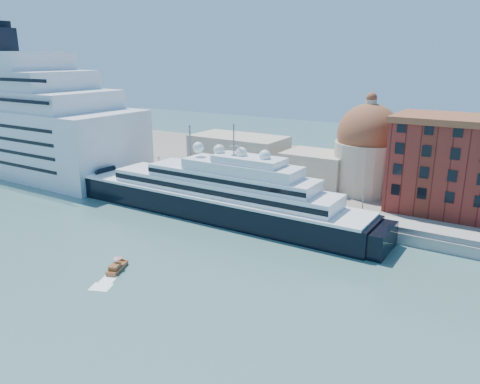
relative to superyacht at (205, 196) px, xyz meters
The scene contains 9 objects.
ground 24.77m from the superyacht, 71.12° to the right, with size 400.00×400.00×0.00m, color #365E5E.
quay 13.97m from the superyacht, 54.45° to the left, with size 180.00×10.00×2.50m, color gray.
land 52.73m from the superyacht, 81.40° to the left, with size 260.00×72.00×2.00m, color slate.
quay_fence 10.34m from the superyacht, 39.59° to the left, with size 180.00×0.10×1.20m, color slate.
superyacht is the anchor object (origin of this frame).
service_barge 50.85m from the superyacht, behind, with size 11.90×4.75×2.62m.
water_taxi 35.87m from the superyacht, 81.14° to the right, with size 4.00×6.13×2.77m.
church 38.03m from the superyacht, 67.68° to the left, with size 66.00×18.00×25.50m.
lamp_posts 11.61m from the superyacht, 117.39° to the left, with size 120.80×2.40×18.00m.
Camera 1 is at (59.91, -67.46, 38.81)m, focal length 35.00 mm.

